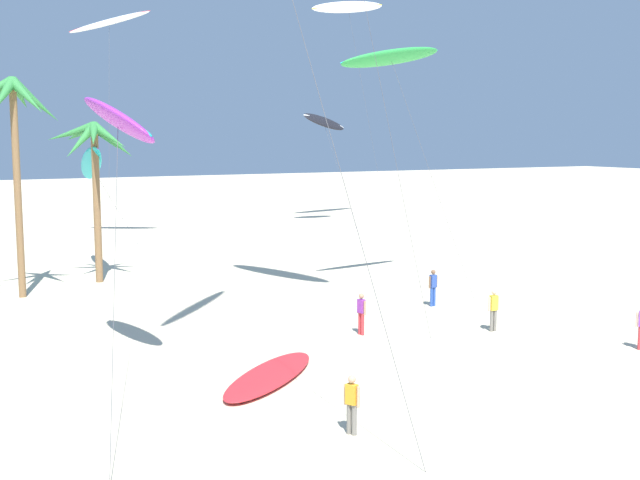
{
  "coord_description": "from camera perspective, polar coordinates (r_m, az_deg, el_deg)",
  "views": [
    {
      "loc": [
        -12.05,
        -3.95,
        7.87
      ],
      "look_at": [
        0.56,
        19.75,
        4.37
      ],
      "focal_mm": 44.66,
      "sensor_mm": 36.0,
      "label": 1
    }
  ],
  "objects": [
    {
      "name": "person_foreground_walker",
      "position": [
        33.11,
        12.33,
        -4.81
      ],
      "size": [
        0.51,
        0.22,
        1.73
      ],
      "color": "slate",
      "rests_on": "ground"
    },
    {
      "name": "palm_tree_3",
      "position": [
        41.26,
        -21.13,
        8.33
      ],
      "size": [
        4.88,
        4.91,
        10.72
      ],
      "color": "olive",
      "rests_on": "ground"
    },
    {
      "name": "person_mid_field",
      "position": [
        31.83,
        2.98,
        -5.18
      ],
      "size": [
        0.24,
        0.5,
        1.68
      ],
      "color": "red",
      "rests_on": "ground"
    },
    {
      "name": "flying_kite_10",
      "position": [
        72.44,
        0.28,
        8.47
      ],
      "size": [
        4.56,
        6.78,
        10.36
      ],
      "color": "black",
      "rests_on": "ground"
    },
    {
      "name": "flying_kite_4",
      "position": [
        61.26,
        -14.88,
        14.86
      ],
      "size": [
        5.64,
        7.5,
        17.12
      ],
      "color": "white",
      "rests_on": "ground"
    },
    {
      "name": "flying_kite_0",
      "position": [
        27.15,
        -14.28,
        8.37
      ],
      "size": [
        3.94,
        11.75,
        9.65
      ],
      "color": "purple",
      "rests_on": "ground"
    },
    {
      "name": "flying_kite_6",
      "position": [
        47.43,
        -16.1,
        5.27
      ],
      "size": [
        3.73,
        7.93,
        7.81
      ],
      "color": "#19B2B7",
      "rests_on": "ground"
    },
    {
      "name": "palm_tree_4",
      "position": [
        44.27,
        -15.88,
        6.25
      ],
      "size": [
        4.65,
        5.01,
        8.67
      ],
      "color": "olive",
      "rests_on": "ground"
    },
    {
      "name": "grounded_kite_0",
      "position": [
        26.38,
        -3.64,
        -9.64
      ],
      "size": [
        5.45,
        5.12,
        0.26
      ],
      "color": "red",
      "rests_on": "ground"
    },
    {
      "name": "flying_kite_7",
      "position": [
        41.36,
        5.11,
        12.92
      ],
      "size": [
        6.29,
        5.32,
        12.83
      ],
      "color": "green",
      "rests_on": "ground"
    },
    {
      "name": "person_near_right",
      "position": [
        37.43,
        8.1,
        -3.29
      ],
      "size": [
        0.51,
        0.23,
        1.73
      ],
      "color": "#284CA3",
      "rests_on": "ground"
    },
    {
      "name": "person_far_watcher",
      "position": [
        21.49,
        2.29,
        -11.53
      ],
      "size": [
        0.31,
        0.47,
        1.62
      ],
      "color": "slate",
      "rests_on": "ground"
    },
    {
      "name": "flying_kite_3",
      "position": [
        73.84,
        2.02,
        16.34
      ],
      "size": [
        8.42,
        5.94,
        20.52
      ],
      "color": "white",
      "rests_on": "ground"
    }
  ]
}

